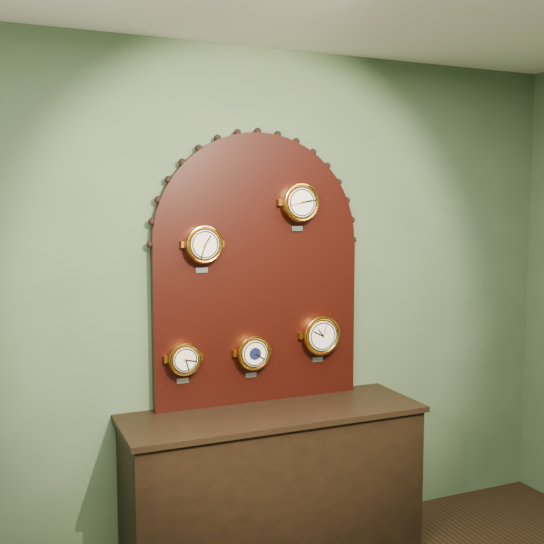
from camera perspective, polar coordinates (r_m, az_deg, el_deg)
name	(u,v)px	position (r m, az deg, el deg)	size (l,w,h in m)	color
wall_back	(255,300)	(3.82, -1.46, -2.35)	(4.00, 4.00, 0.00)	#40573B
shop_counter	(273,487)	(3.85, 0.12, -17.79)	(1.60, 0.50, 0.80)	black
display_board	(258,261)	(3.75, -1.19, 0.97)	(1.26, 0.06, 1.53)	black
roman_clock	(203,244)	(3.57, -5.84, 2.35)	(0.20, 0.08, 0.26)	orange
arabic_clock	(300,203)	(3.76, 2.36, 5.90)	(0.22, 0.08, 0.27)	orange
hygrometer	(184,359)	(3.62, -7.47, -7.30)	(0.18, 0.08, 0.23)	orange
barometer	(253,353)	(3.74, -1.63, -6.84)	(0.19, 0.08, 0.25)	orange
tide_clock	(320,335)	(3.89, 4.12, -5.35)	(0.23, 0.08, 0.28)	orange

